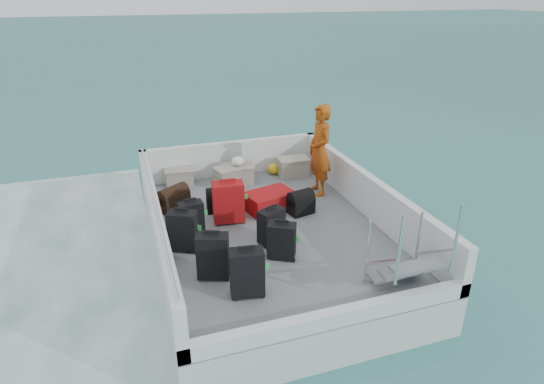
% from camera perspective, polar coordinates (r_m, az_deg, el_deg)
% --- Properties ---
extents(ground, '(160.00, 160.00, 0.00)m').
position_cam_1_polar(ground, '(7.63, -0.37, -8.57)').
color(ground, '#1B6160').
rests_on(ground, ground).
extents(ferry_hull, '(3.60, 5.00, 0.60)m').
position_cam_1_polar(ferry_hull, '(7.47, -0.38, -6.63)').
color(ferry_hull, silver).
rests_on(ferry_hull, ground).
extents(deck, '(3.30, 4.70, 0.02)m').
position_cam_1_polar(deck, '(7.32, -0.38, -4.55)').
color(deck, slate).
rests_on(deck, ferry_hull).
extents(deck_fittings, '(3.60, 5.00, 0.90)m').
position_cam_1_polar(deck_fittings, '(6.98, 3.14, -2.56)').
color(deck_fittings, white).
rests_on(deck_fittings, deck).
extents(suitcase_0, '(0.46, 0.35, 0.63)m').
position_cam_1_polar(suitcase_0, '(6.02, -7.42, -8.05)').
color(suitcase_0, black).
rests_on(suitcase_0, deck).
extents(suitcase_1, '(0.47, 0.38, 0.61)m').
position_cam_1_polar(suitcase_1, '(6.70, -11.09, -4.87)').
color(suitcase_1, black).
rests_on(suitcase_1, deck).
extents(suitcase_2, '(0.38, 0.25, 0.53)m').
position_cam_1_polar(suitcase_2, '(7.13, -10.07, -3.27)').
color(suitcase_2, black).
rests_on(suitcase_2, deck).
extents(suitcase_3, '(0.45, 0.31, 0.64)m').
position_cam_1_polar(suitcase_3, '(5.66, -3.16, -10.17)').
color(suitcase_3, black).
rests_on(suitcase_3, deck).
extents(suitcase_5, '(0.53, 0.36, 0.69)m').
position_cam_1_polar(suitcase_5, '(7.38, -5.50, -1.33)').
color(suitcase_5, maroon).
rests_on(suitcase_5, deck).
extents(suitcase_6, '(0.45, 0.39, 0.54)m').
position_cam_1_polar(suitcase_6, '(6.40, 1.21, -6.20)').
color(suitcase_6, black).
rests_on(suitcase_6, deck).
extents(suitcase_7, '(0.44, 0.36, 0.55)m').
position_cam_1_polar(suitcase_7, '(6.78, -0.10, -4.33)').
color(suitcase_7, black).
rests_on(suitcase_7, deck).
extents(suitcase_8, '(0.92, 0.72, 0.32)m').
position_cam_1_polar(suitcase_8, '(7.84, -0.31, -1.11)').
color(suitcase_8, maroon).
rests_on(suitcase_8, deck).
extents(duffel_0, '(0.62, 0.56, 0.32)m').
position_cam_1_polar(duffel_0, '(8.04, -12.27, -1.02)').
color(duffel_0, black).
rests_on(duffel_0, deck).
extents(duffel_1, '(0.51, 0.35, 0.32)m').
position_cam_1_polar(duffel_1, '(7.86, -6.45, -1.20)').
color(duffel_1, black).
rests_on(duffel_1, deck).
extents(duffel_2, '(0.47, 0.39, 0.32)m').
position_cam_1_polar(duffel_2, '(7.73, 3.61, -1.55)').
color(duffel_2, black).
rests_on(duffel_2, deck).
extents(crate_0, '(0.56, 0.42, 0.31)m').
position_cam_1_polar(crate_0, '(9.00, -11.47, 1.79)').
color(crate_0, '#9B9687').
rests_on(crate_0, deck).
extents(crate_1, '(0.64, 0.51, 0.34)m').
position_cam_1_polar(crate_1, '(8.85, -5.17, 1.92)').
color(crate_1, '#9B9687').
rests_on(crate_1, deck).
extents(crate_2, '(0.60, 0.44, 0.34)m').
position_cam_1_polar(crate_2, '(8.92, -4.27, 2.13)').
color(crate_2, '#9B9687').
rests_on(crate_2, deck).
extents(crate_3, '(0.60, 0.42, 0.35)m').
position_cam_1_polar(crate_3, '(9.28, 2.64, 3.10)').
color(crate_3, '#9B9687').
rests_on(crate_3, deck).
extents(yellow_bag, '(0.28, 0.26, 0.22)m').
position_cam_1_polar(yellow_bag, '(9.38, 0.28, 2.93)').
color(yellow_bag, gold).
rests_on(yellow_bag, deck).
extents(white_bag, '(0.24, 0.24, 0.18)m').
position_cam_1_polar(white_bag, '(8.83, -4.32, 3.70)').
color(white_bag, white).
rests_on(white_bag, crate_2).
extents(passenger, '(0.40, 0.62, 1.67)m').
position_cam_1_polar(passenger, '(8.28, 6.00, 5.22)').
color(passenger, orange).
rests_on(passenger, deck).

